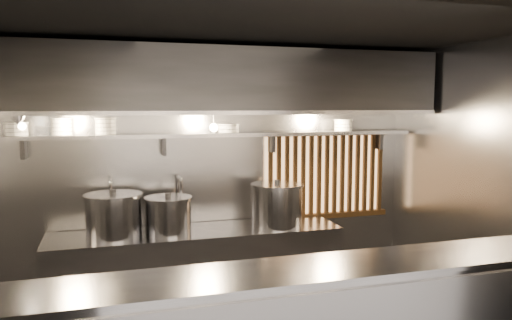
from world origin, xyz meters
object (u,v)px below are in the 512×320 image
pendant_bulb (214,127)px  stock_pot_mid (169,215)px  stock_pot_left (114,215)px  stock_pot_right (277,205)px  heat_lamp (19,120)px

pendant_bulb → stock_pot_mid: (-0.50, -0.11, -0.87)m
stock_pot_left → stock_pot_right: stock_pot_right is taller
heat_lamp → stock_pot_right: bearing=5.4°
pendant_bulb → stock_pot_mid: size_ratio=0.37×
pendant_bulb → stock_pot_left: size_ratio=0.26×
heat_lamp → pendant_bulb: size_ratio=1.87×
stock_pot_left → stock_pot_right: (1.69, -0.03, 0.01)m
heat_lamp → stock_pot_left: size_ratio=0.49×
pendant_bulb → stock_pot_right: (0.66, -0.12, -0.83)m
heat_lamp → stock_pot_mid: (1.30, 0.24, -0.98)m
stock_pot_mid → stock_pot_right: stock_pot_right is taller
stock_pot_mid → stock_pot_right: size_ratio=0.70×
heat_lamp → stock_pot_left: (0.77, 0.26, -0.95)m
pendant_bulb → stock_pot_left: pendant_bulb is taller
pendant_bulb → stock_pot_left: 1.33m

